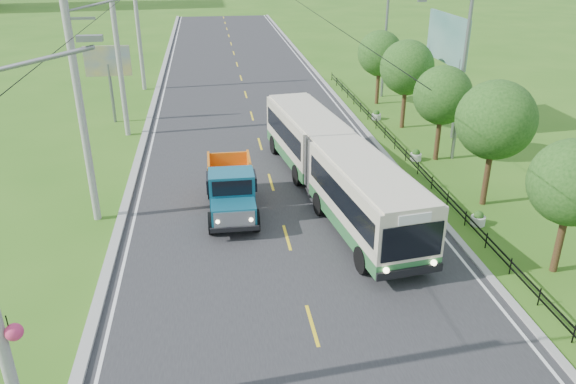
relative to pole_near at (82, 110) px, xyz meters
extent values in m
plane|color=#316718|center=(8.26, -9.00, -5.09)|extent=(240.00, 240.00, 0.00)
cube|color=#28282B|center=(8.26, 11.00, -5.08)|extent=(14.00, 120.00, 0.02)
cube|color=#9E9E99|center=(1.06, 11.00, -5.02)|extent=(0.40, 120.00, 0.15)
cube|color=#9E9E99|center=(15.41, 11.00, -5.04)|extent=(0.30, 120.00, 0.10)
cube|color=silver|center=(1.61, 11.00, -5.07)|extent=(0.12, 120.00, 0.00)
cube|color=silver|center=(14.91, 11.00, -5.07)|extent=(0.12, 120.00, 0.00)
cube|color=yellow|center=(8.26, -9.00, -5.07)|extent=(0.12, 2.20, 0.00)
cube|color=black|center=(16.26, 5.00, -4.79)|extent=(0.04, 40.00, 0.60)
cube|color=slate|center=(3.06, -12.00, 4.81)|extent=(0.50, 0.18, 0.12)
sphere|color=#D83366|center=(0.31, -12.00, -2.09)|extent=(0.44, 0.44, 0.44)
cylinder|color=gray|center=(-0.04, 0.00, -0.09)|extent=(0.32, 0.32, 10.00)
cube|color=slate|center=(0.46, 0.00, 3.71)|extent=(1.20, 0.10, 0.10)
cylinder|color=gray|center=(-0.04, 12.00, -0.09)|extent=(0.32, 0.32, 10.00)
cylinder|color=gray|center=(-0.04, 24.00, -0.09)|extent=(0.32, 0.32, 10.00)
cylinder|color=#382314|center=(18.06, -7.00, -3.61)|extent=(0.28, 0.28, 2.97)
sphere|color=#184313|center=(18.06, -7.00, -1.38)|extent=(3.18, 3.18, 3.18)
sphere|color=#184313|center=(18.26, -6.50, -2.02)|extent=(2.33, 2.33, 2.33)
cylinder|color=#382314|center=(18.06, -1.00, -3.41)|extent=(0.28, 0.28, 3.36)
sphere|color=#184313|center=(18.06, -1.00, -0.89)|extent=(3.60, 3.60, 3.60)
sphere|color=#184313|center=(18.26, -0.50, -1.61)|extent=(2.64, 2.64, 2.64)
cylinder|color=#382314|center=(18.06, 5.00, -3.58)|extent=(0.28, 0.28, 3.02)
sphere|color=#184313|center=(18.06, 5.00, -1.31)|extent=(3.24, 3.24, 3.24)
sphere|color=#184313|center=(18.26, 5.50, -1.96)|extent=(2.38, 2.38, 2.38)
cylinder|color=#382314|center=(18.06, 11.00, -3.47)|extent=(0.28, 0.28, 3.25)
sphere|color=#184313|center=(18.06, 11.00, -1.03)|extent=(3.48, 3.48, 3.48)
sphere|color=#184313|center=(18.26, 11.50, -1.73)|extent=(2.55, 2.55, 2.55)
cylinder|color=#382314|center=(18.06, 17.00, -3.55)|extent=(0.28, 0.28, 3.08)
sphere|color=#184313|center=(18.06, 17.00, -1.24)|extent=(3.30, 3.30, 3.30)
sphere|color=#184313|center=(18.26, 17.50, -1.90)|extent=(2.42, 2.42, 2.42)
cylinder|color=slate|center=(19.06, 5.00, -0.59)|extent=(0.20, 0.20, 9.00)
cube|color=slate|center=(16.36, 5.00, 3.66)|extent=(0.45, 0.16, 0.12)
cylinder|color=slate|center=(19.06, 19.00, -0.59)|extent=(0.20, 0.20, 9.00)
cylinder|color=silver|center=(16.86, -3.00, -4.89)|extent=(0.64, 0.64, 0.40)
sphere|color=#184313|center=(16.86, -3.00, -4.64)|extent=(0.44, 0.44, 0.44)
cylinder|color=silver|center=(16.86, 5.00, -4.89)|extent=(0.64, 0.64, 0.40)
sphere|color=#184313|center=(16.86, 5.00, -4.64)|extent=(0.44, 0.44, 0.44)
cylinder|color=silver|center=(16.86, 13.00, -4.89)|extent=(0.64, 0.64, 0.40)
sphere|color=#184313|center=(16.86, 13.00, -4.64)|extent=(0.44, 0.44, 0.44)
cylinder|color=slate|center=(-1.24, 15.00, -3.09)|extent=(0.20, 0.20, 4.00)
cube|color=yellow|center=(-1.24, 15.00, -0.89)|extent=(3.00, 0.15, 2.00)
cylinder|color=slate|center=(20.56, 8.50, -2.59)|extent=(0.24, 0.24, 5.00)
cylinder|color=slate|center=(20.56, 13.50, -2.59)|extent=(0.24, 0.24, 5.00)
cube|color=#144C47|center=(20.56, 11.00, 0.71)|extent=(0.20, 6.00, 3.00)
cube|color=#2A6935|center=(11.59, -3.47, -4.27)|extent=(3.62, 8.09, 0.57)
cube|color=beige|center=(11.59, -3.47, -2.97)|extent=(3.62, 8.09, 2.01)
cube|color=black|center=(11.59, -3.47, -2.96)|extent=(3.57, 7.48, 0.99)
cube|color=#2A6935|center=(10.45, 5.05, -4.27)|extent=(3.55, 7.57, 0.57)
cube|color=beige|center=(10.45, 5.05, -2.97)|extent=(3.55, 7.57, 2.01)
cube|color=black|center=(10.45, 5.05, -2.96)|extent=(3.51, 6.96, 0.99)
cube|color=#4C4C4C|center=(11.00, 0.91, -3.26)|extent=(2.57, 1.36, 2.48)
cube|color=black|center=(12.11, -7.37, -3.15)|extent=(2.33, 0.37, 1.35)
cylinder|color=black|center=(10.74, -6.06, -4.55)|extent=(0.47, 1.12, 1.08)
cylinder|color=black|center=(13.08, -5.75, -4.55)|extent=(0.47, 1.12, 1.08)
cylinder|color=black|center=(10.07, -1.00, -4.55)|extent=(0.47, 1.12, 1.08)
cylinder|color=black|center=(12.40, -0.69, -4.55)|extent=(0.47, 1.12, 1.08)
cylinder|color=black|center=(9.60, 2.52, -4.55)|extent=(0.47, 1.12, 1.08)
cylinder|color=black|center=(11.93, 2.83, -4.55)|extent=(0.47, 1.12, 1.08)
cylinder|color=black|center=(8.97, 7.27, -4.55)|extent=(0.47, 1.12, 1.08)
cylinder|color=black|center=(11.30, 7.58, -4.55)|extent=(0.47, 1.12, 1.08)
cube|color=#12566E|center=(6.06, -2.32, -4.10)|extent=(1.90, 1.27, 0.90)
cube|color=#12566E|center=(6.07, -0.97, -3.65)|extent=(1.99, 1.45, 1.80)
cube|color=black|center=(6.07, -0.97, -3.20)|extent=(2.19, 1.18, 0.63)
cube|color=black|center=(6.07, -0.25, -4.51)|extent=(0.92, 5.41, 0.23)
cube|color=orange|center=(6.08, 1.28, -3.61)|extent=(2.08, 2.71, 1.17)
cylinder|color=black|center=(5.12, -2.14, -4.60)|extent=(0.32, 0.99, 0.99)
cylinder|color=black|center=(7.01, -2.14, -4.60)|extent=(0.32, 0.99, 0.99)
cylinder|color=black|center=(5.13, 1.47, -4.60)|extent=(0.32, 0.99, 0.99)
cylinder|color=black|center=(7.03, 1.46, -4.60)|extent=(0.32, 0.99, 0.99)
camera|label=1|loc=(5.34, -23.78, 6.64)|focal=35.00mm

